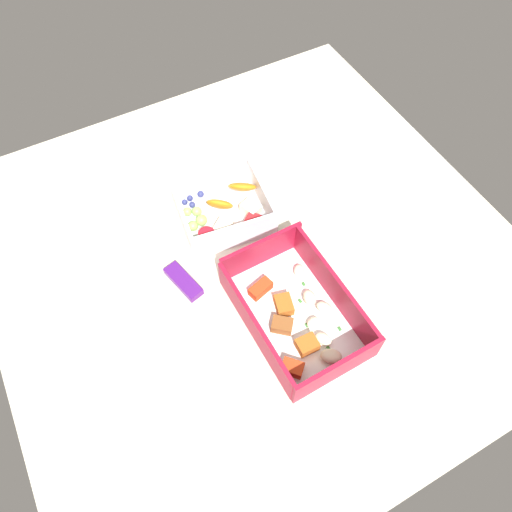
{
  "coord_description": "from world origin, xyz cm",
  "views": [
    {
      "loc": [
        -36.97,
        19.47,
        67.11
      ],
      "look_at": [
        -1.99,
        0.65,
        4.0
      ],
      "focal_mm": 34.06,
      "sensor_mm": 36.0,
      "label": 1
    }
  ],
  "objects": [
    {
      "name": "table_surface",
      "position": [
        0.0,
        0.0,
        1.0
      ],
      "size": [
        80.0,
        80.0,
        2.0
      ],
      "primitive_type": "cube",
      "color": "beige",
      "rests_on": "ground"
    },
    {
      "name": "pasta_container",
      "position": [
        -13.19,
        0.33,
        3.97
      ],
      "size": [
        21.8,
        14.15,
        6.29
      ],
      "rotation": [
        0.0,
        0.0,
        0.02
      ],
      "color": "white",
      "rests_on": "table_surface"
    },
    {
      "name": "fruit_bowl",
      "position": [
        8.63,
        1.02,
        3.87
      ],
      "size": [
        15.32,
        15.9,
        5.21
      ],
      "rotation": [
        0.0,
        0.0,
        -0.13
      ],
      "color": "white",
      "rests_on": "table_surface"
    },
    {
      "name": "candy_bar",
      "position": [
        0.15,
        12.14,
        2.6
      ],
      "size": [
        7.37,
        4.0,
        1.2
      ],
      "primitive_type": "cube",
      "rotation": [
        0.0,
        0.0,
        0.24
      ],
      "color": "#51197A",
      "rests_on": "table_surface"
    },
    {
      "name": "paper_cup_liner",
      "position": [
        19.59,
        6.2,
        3.08
      ],
      "size": [
        4.16,
        4.16,
        2.15
      ],
      "primitive_type": "cylinder",
      "color": "white",
      "rests_on": "table_surface"
    }
  ]
}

